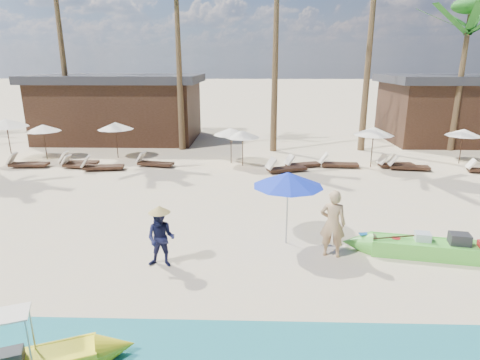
{
  "coord_description": "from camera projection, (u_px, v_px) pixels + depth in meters",
  "views": [
    {
      "loc": [
        0.86,
        -9.56,
        5.11
      ],
      "look_at": [
        0.52,
        2.0,
        1.7
      ],
      "focal_mm": 30.0,
      "sensor_mm": 36.0,
      "label": 1
    }
  ],
  "objects": [
    {
      "name": "ground",
      "position": [
        218.0,
        262.0,
        10.64
      ],
      "size": [
        240.0,
        240.0,
        0.0
      ],
      "primitive_type": "plane",
      "color": "beige",
      "rests_on": "ground"
    },
    {
      "name": "green_canoe",
      "position": [
        440.0,
        249.0,
        10.85
      ],
      "size": [
        5.7,
        1.4,
        0.73
      ],
      "rotation": [
        0.0,
        0.0,
        -0.18
      ],
      "color": "#58CE3E",
      "rests_on": "ground"
    },
    {
      "name": "tourist",
      "position": [
        333.0,
        224.0,
        10.75
      ],
      "size": [
        0.77,
        0.6,
        1.89
      ],
      "primitive_type": "imported",
      "rotation": [
        0.0,
        0.0,
        2.91
      ],
      "color": "tan",
      "rests_on": "ground"
    },
    {
      "name": "vendor_green",
      "position": [
        161.0,
        238.0,
        10.25
      ],
      "size": [
        0.8,
        0.65,
        1.54
      ],
      "primitive_type": "imported",
      "rotation": [
        0.0,
        0.0,
        -0.09
      ],
      "color": "#16183C",
      "rests_on": "ground"
    },
    {
      "name": "blue_umbrella",
      "position": [
        288.0,
        179.0,
        11.23
      ],
      "size": [
        2.0,
        2.0,
        2.16
      ],
      "color": "#99999E",
      "rests_on": "ground"
    },
    {
      "name": "resort_parasol_2",
      "position": [
        6.0,
        123.0,
        21.02
      ],
      "size": [
        2.2,
        2.2,
        2.27
      ],
      "color": "#382117",
      "rests_on": "ground"
    },
    {
      "name": "resort_parasol_3",
      "position": [
        43.0,
        128.0,
        21.45
      ],
      "size": [
        1.85,
        1.85,
        1.9
      ],
      "color": "#382117",
      "rests_on": "ground"
    },
    {
      "name": "lounger_3_left",
      "position": [
        26.0,
        163.0,
        20.12
      ],
      "size": [
        1.97,
        0.69,
        0.66
      ],
      "rotation": [
        0.0,
        0.0,
        0.05
      ],
      "color": "#382117",
      "rests_on": "ground"
    },
    {
      "name": "lounger_3_right",
      "position": [
        77.0,
        161.0,
        20.49
      ],
      "size": [
        1.96,
        0.68,
        0.66
      ],
      "rotation": [
        0.0,
        0.0,
        0.04
      ],
      "color": "#382117",
      "rests_on": "ground"
    },
    {
      "name": "resort_parasol_4",
      "position": [
        115.0,
        126.0,
        21.69
      ],
      "size": [
        1.92,
        1.92,
        1.98
      ],
      "color": "#382117",
      "rests_on": "ground"
    },
    {
      "name": "lounger_4_left",
      "position": [
        77.0,
        165.0,
        19.98
      ],
      "size": [
        1.76,
        0.8,
        0.58
      ],
      "rotation": [
        0.0,
        0.0,
        -0.17
      ],
      "color": "#382117",
      "rests_on": "ground"
    },
    {
      "name": "lounger_4_right",
      "position": [
        101.0,
        166.0,
        19.57
      ],
      "size": [
        2.06,
        0.92,
        0.68
      ],
      "rotation": [
        0.0,
        0.0,
        0.16
      ],
      "color": "#382117",
      "rests_on": "ground"
    },
    {
      "name": "resort_parasol_5",
      "position": [
        231.0,
        131.0,
        20.58
      ],
      "size": [
        1.82,
        1.82,
        1.87
      ],
      "color": "#382117",
      "rests_on": "ground"
    },
    {
      "name": "lounger_5_left",
      "position": [
        153.0,
        162.0,
        20.33
      ],
      "size": [
        1.97,
        0.97,
        0.64
      ],
      "rotation": [
        0.0,
        0.0,
        -0.21
      ],
      "color": "#382117",
      "rests_on": "ground"
    },
    {
      "name": "resort_parasol_6",
      "position": [
        243.0,
        134.0,
        20.06
      ],
      "size": [
        1.77,
        1.77,
        1.82
      ],
      "color": "#382117",
      "rests_on": "ground"
    },
    {
      "name": "lounger_6_left",
      "position": [
        284.0,
        168.0,
        19.24
      ],
      "size": [
        2.09,
        1.24,
        0.68
      ],
      "rotation": [
        0.0,
        0.0,
        0.34
      ],
      "color": "#382117",
      "rests_on": "ground"
    },
    {
      "name": "lounger_6_right",
      "position": [
        301.0,
        164.0,
        20.09
      ],
      "size": [
        1.9,
        1.11,
        0.62
      ],
      "rotation": [
        0.0,
        0.0,
        0.33
      ],
      "color": "#382117",
      "rests_on": "ground"
    },
    {
      "name": "resort_parasol_7",
      "position": [
        374.0,
        131.0,
        19.76
      ],
      "size": [
        1.98,
        1.98,
        2.03
      ],
      "color": "#382117",
      "rests_on": "ground"
    },
    {
      "name": "lounger_7_left",
      "position": [
        337.0,
        163.0,
        20.14
      ],
      "size": [
        1.96,
        0.72,
        0.65
      ],
      "rotation": [
        0.0,
        0.0,
        -0.07
      ],
      "color": "#382117",
      "rests_on": "ground"
    },
    {
      "name": "lounger_7_right",
      "position": [
        394.0,
        164.0,
        20.1
      ],
      "size": [
        1.87,
        0.78,
        0.62
      ],
      "rotation": [
        0.0,
        0.0,
        0.13
      ],
      "color": "#382117",
      "rests_on": "ground"
    },
    {
      "name": "resort_parasol_8",
      "position": [
        464.0,
        132.0,
        20.54
      ],
      "size": [
        1.76,
        1.76,
        1.82
      ],
      "color": "#382117",
      "rests_on": "ground"
    },
    {
      "name": "lounger_8_left",
      "position": [
        406.0,
        166.0,
        19.65
      ],
      "size": [
        2.01,
        0.85,
        0.66
      ],
      "rotation": [
        0.0,
        0.0,
        -0.13
      ],
      "color": "#382117",
      "rests_on": "ground"
    },
    {
      "name": "palm_6",
      "position": [
        469.0,
        25.0,
        22.19
      ],
      "size": [
        2.08,
        2.08,
        8.51
      ],
      "color": "brown",
      "rests_on": "ground"
    },
    {
      "name": "pavilion_west",
      "position": [
        121.0,
        107.0,
        27.02
      ],
      "size": [
        10.8,
        6.6,
        4.3
      ],
      "color": "#382117",
      "rests_on": "ground"
    },
    {
      "name": "pavilion_east",
      "position": [
        451.0,
        108.0,
        26.39
      ],
      "size": [
        8.8,
        6.6,
        4.3
      ],
      "color": "#382117",
      "rests_on": "ground"
    }
  ]
}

